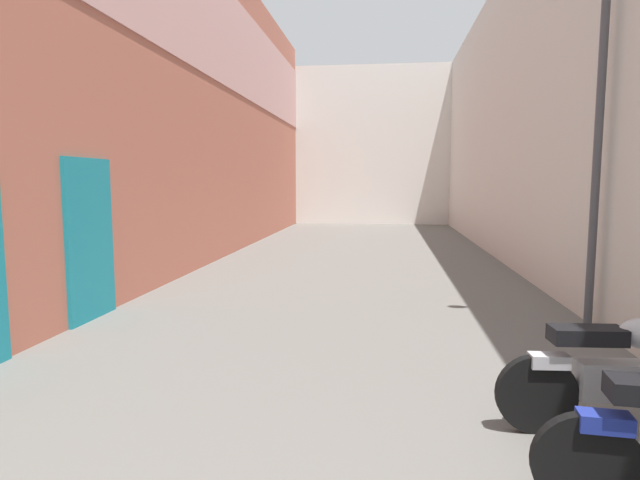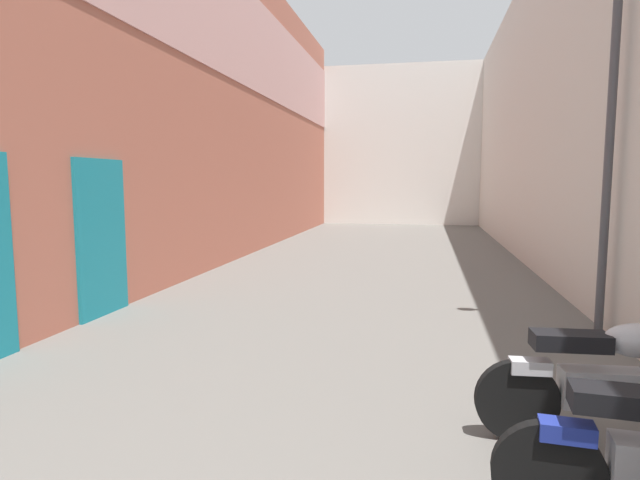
% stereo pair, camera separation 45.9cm
% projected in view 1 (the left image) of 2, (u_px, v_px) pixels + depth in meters
% --- Properties ---
extents(ground_plane, '(40.45, 40.45, 0.00)m').
position_uv_depth(ground_plane, '(348.00, 289.00, 9.23)').
color(ground_plane, '#66635E').
extents(building_left, '(0.45, 24.45, 7.58)m').
position_uv_depth(building_left, '(189.00, 90.00, 11.16)').
color(building_left, '#B76651').
rests_on(building_left, ground).
extents(building_right, '(0.45, 24.45, 6.91)m').
position_uv_depth(building_right, '(535.00, 102.00, 10.38)').
color(building_right, beige).
rests_on(building_right, ground).
extents(building_far_end, '(9.72, 2.00, 6.90)m').
position_uv_depth(building_far_end, '(372.00, 147.00, 23.86)').
color(building_far_end, silver).
rests_on(building_far_end, ground).
extents(motorcycle_fifth, '(1.85, 0.58, 1.04)m').
position_uv_depth(motorcycle_fifth, '(625.00, 370.00, 3.88)').
color(motorcycle_fifth, black).
rests_on(motorcycle_fifth, ground).
extents(street_lamp, '(0.79, 0.18, 4.22)m').
position_uv_depth(street_lamp, '(590.00, 131.00, 6.41)').
color(street_lamp, '#47474C').
rests_on(street_lamp, ground).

